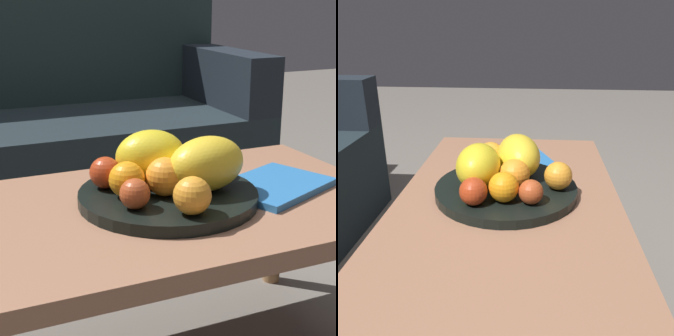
# 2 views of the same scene
# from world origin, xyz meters

# --- Properties ---
(coffee_table) EXTENTS (1.06, 0.59, 0.42)m
(coffee_table) POSITION_xyz_m (0.00, 0.00, 0.37)
(coffee_table) COLOR #98684D
(coffee_table) RESTS_ON ground_plane
(couch) EXTENTS (1.70, 0.70, 0.90)m
(couch) POSITION_xyz_m (-0.07, 1.05, 0.30)
(couch) COLOR #1C272C
(couch) RESTS_ON ground_plane
(fruit_bowl) EXTENTS (0.38, 0.38, 0.03)m
(fruit_bowl) POSITION_xyz_m (0.04, 0.01, 0.43)
(fruit_bowl) COLOR black
(fruit_bowl) RESTS_ON coffee_table
(melon_large_front) EXTENTS (0.16, 0.12, 0.12)m
(melon_large_front) POSITION_xyz_m (0.03, 0.08, 0.50)
(melon_large_front) COLOR yellow
(melon_large_front) RESTS_ON fruit_bowl
(melon_smaller_beside) EXTENTS (0.21, 0.16, 0.12)m
(melon_smaller_beside) POSITION_xyz_m (0.11, -0.02, 0.50)
(melon_smaller_beside) COLOR yellow
(melon_smaller_beside) RESTS_ON fruit_bowl
(orange_front) EXTENTS (0.07, 0.07, 0.07)m
(orange_front) POSITION_xyz_m (-0.05, 0.01, 0.48)
(orange_front) COLOR orange
(orange_front) RESTS_ON fruit_bowl
(orange_left) EXTENTS (0.07, 0.07, 0.07)m
(orange_left) POSITION_xyz_m (0.03, -0.13, 0.48)
(orange_left) COLOR orange
(orange_left) RESTS_ON fruit_bowl
(orange_right) EXTENTS (0.08, 0.08, 0.08)m
(orange_right) POSITION_xyz_m (0.16, 0.06, 0.48)
(orange_right) COLOR orange
(orange_right) RESTS_ON fruit_bowl
(orange_back) EXTENTS (0.08, 0.08, 0.08)m
(orange_back) POSITION_xyz_m (0.02, -0.02, 0.48)
(orange_back) COLOR orange
(orange_back) RESTS_ON fruit_bowl
(apple_front) EXTENTS (0.06, 0.06, 0.06)m
(apple_front) POSITION_xyz_m (0.11, 0.12, 0.47)
(apple_front) COLOR #73A32A
(apple_front) RESTS_ON fruit_bowl
(apple_left) EXTENTS (0.06, 0.06, 0.06)m
(apple_left) POSITION_xyz_m (-0.06, -0.06, 0.47)
(apple_left) COLOR #B54921
(apple_left) RESTS_ON fruit_bowl
(apple_right) EXTENTS (0.07, 0.07, 0.07)m
(apple_right) POSITION_xyz_m (-0.08, 0.08, 0.47)
(apple_right) COLOR #B43818
(apple_right) RESTS_ON fruit_bowl
(banana_bunch) EXTENTS (0.16, 0.11, 0.06)m
(banana_bunch) POSITION_xyz_m (0.05, 0.08, 0.47)
(banana_bunch) COLOR yellow
(banana_bunch) RESTS_ON fruit_bowl
(magazine) EXTENTS (0.30, 0.26, 0.02)m
(magazine) POSITION_xyz_m (0.29, -0.02, 0.42)
(magazine) COLOR #2B70B7
(magazine) RESTS_ON coffee_table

